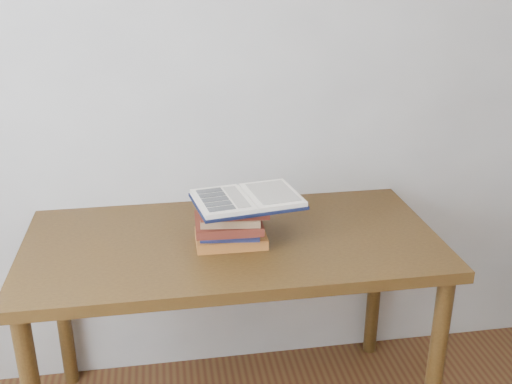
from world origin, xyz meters
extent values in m
cube|color=beige|center=(0.00, 1.75, 1.30)|extent=(3.50, 0.04, 2.60)
cube|color=#4A3012|center=(0.07, 1.38, 0.78)|extent=(1.50, 0.75, 0.04)
cylinder|color=#4A3012|center=(0.76, 1.07, 0.38)|extent=(0.06, 0.06, 0.76)
cylinder|color=#4A3012|center=(-0.62, 1.69, 0.38)|extent=(0.06, 0.06, 0.76)
cylinder|color=#4A3012|center=(0.76, 1.69, 0.38)|extent=(0.06, 0.06, 0.76)
cube|color=#A76726|center=(0.06, 1.34, 0.82)|extent=(0.25, 0.16, 0.04)
cube|color=#19264D|center=(0.06, 1.34, 0.86)|extent=(0.22, 0.18, 0.03)
cube|color=#5C2617|center=(0.05, 1.33, 0.89)|extent=(0.24, 0.19, 0.03)
cube|color=#AB7658|center=(0.06, 1.32, 0.91)|extent=(0.22, 0.17, 0.03)
cube|color=#5C2617|center=(0.07, 1.33, 0.94)|extent=(0.24, 0.18, 0.02)
cube|color=black|center=(0.12, 1.35, 0.96)|extent=(0.40, 0.31, 0.01)
cube|color=#F0E5CF|center=(0.03, 1.33, 0.97)|extent=(0.21, 0.27, 0.02)
cube|color=#F0E5CF|center=(0.21, 1.36, 0.97)|extent=(0.21, 0.27, 0.02)
cylinder|color=#F0E5CF|center=(0.12, 1.35, 0.97)|extent=(0.05, 0.24, 0.01)
cube|color=black|center=(0.00, 1.41, 0.98)|extent=(0.09, 0.05, 0.00)
cube|color=black|center=(0.00, 1.37, 0.98)|extent=(0.09, 0.05, 0.00)
cube|color=black|center=(0.01, 1.33, 0.98)|extent=(0.09, 0.05, 0.00)
cube|color=black|center=(0.02, 1.29, 0.98)|extent=(0.09, 0.05, 0.00)
cube|color=black|center=(0.02, 1.25, 0.98)|extent=(0.09, 0.05, 0.00)
cube|color=beige|center=(0.09, 1.34, 0.98)|extent=(0.08, 0.20, 0.00)
cube|color=beige|center=(0.22, 1.36, 0.98)|extent=(0.17, 0.22, 0.00)
camera|label=1|loc=(-0.16, -0.56, 1.77)|focal=42.00mm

